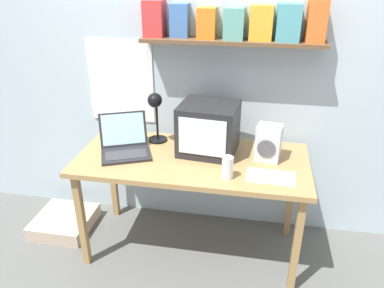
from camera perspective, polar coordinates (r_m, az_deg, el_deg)
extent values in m
plane|color=#5E5F5B|center=(2.92, 0.00, -15.32)|extent=(12.00, 12.00, 0.00)
cube|color=silver|center=(2.71, 1.70, 12.47)|extent=(5.60, 0.06, 2.60)
cube|color=white|center=(2.87, -10.77, 9.30)|extent=(0.50, 0.01, 0.61)
cube|color=brown|center=(2.53, 6.06, 15.26)|extent=(1.21, 0.18, 0.02)
cube|color=red|center=(2.63, -5.77, 18.49)|extent=(0.13, 0.13, 0.23)
cube|color=#426FB0|center=(2.60, -1.87, 18.31)|extent=(0.12, 0.11, 0.21)
cube|color=orange|center=(2.55, 2.30, 17.94)|extent=(0.12, 0.14, 0.19)
cube|color=#60A393|center=(2.53, 6.44, 17.79)|extent=(0.13, 0.16, 0.20)
cube|color=gold|center=(2.53, 10.48, 17.72)|extent=(0.14, 0.13, 0.21)
cube|color=#509EA6|center=(2.52, 14.48, 17.50)|extent=(0.15, 0.16, 0.23)
cube|color=orange|center=(2.54, 18.42, 17.37)|extent=(0.11, 0.16, 0.25)
cube|color=#AC834E|center=(2.50, 0.00, -2.43)|extent=(1.53, 0.71, 0.03)
cube|color=#AC834E|center=(2.68, -16.48, -11.13)|extent=(0.04, 0.05, 0.72)
cube|color=#AC834E|center=(2.46, 15.62, -14.75)|extent=(0.04, 0.05, 0.72)
cube|color=#AC834E|center=(3.11, -11.92, -4.94)|extent=(0.04, 0.05, 0.72)
cube|color=#AC834E|center=(2.93, 14.86, -7.41)|extent=(0.04, 0.05, 0.72)
cube|color=#232326|center=(2.51, 2.55, 2.41)|extent=(0.41, 0.37, 0.34)
cube|color=silver|center=(2.35, 1.55, 0.99)|extent=(0.31, 0.04, 0.24)
cube|color=#232326|center=(2.55, -10.03, -1.60)|extent=(0.39, 0.34, 0.02)
cube|color=#38383A|center=(2.53, -10.02, -1.58)|extent=(0.30, 0.23, 0.00)
cube|color=#232326|center=(2.65, -10.45, 2.26)|extent=(0.33, 0.22, 0.22)
cube|color=#A3CDE6|center=(2.65, -10.45, 2.26)|extent=(0.30, 0.20, 0.20)
cylinder|color=black|center=(2.74, -5.21, 0.68)|extent=(0.13, 0.13, 0.01)
cylinder|color=black|center=(2.67, -5.36, 3.89)|extent=(0.02, 0.02, 0.32)
sphere|color=black|center=(2.56, -5.69, 6.66)|extent=(0.10, 0.10, 0.10)
cylinder|color=white|center=(2.24, 5.43, -3.61)|extent=(0.07, 0.07, 0.14)
cylinder|color=#CC3D47|center=(2.25, 5.41, -4.05)|extent=(0.06, 0.06, 0.10)
cube|color=silver|center=(2.47, 11.60, 0.20)|extent=(0.18, 0.16, 0.24)
cylinder|color=#4C4C51|center=(2.42, 11.27, -0.72)|extent=(0.12, 0.03, 0.12)
cube|color=silver|center=(2.32, 11.93, -4.93)|extent=(0.30, 0.19, 0.00)
cube|color=white|center=(2.81, -9.95, 0.89)|extent=(0.30, 0.24, 0.00)
cube|color=#C1A993|center=(3.23, -18.87, -11.15)|extent=(0.43, 0.43, 0.11)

